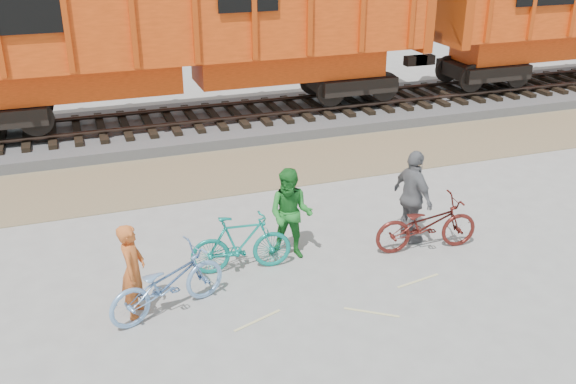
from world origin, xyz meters
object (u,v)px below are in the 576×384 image
bicycle_teal (241,243)px  person_solo (133,271)px  bicycle_maroon (426,224)px  hopper_car_center (184,27)px  bicycle_blue (167,283)px  person_woman (413,197)px  person_man (291,214)px

bicycle_teal → person_solo: bearing=116.7°
bicycle_teal → bicycle_maroon: size_ratio=0.90×
hopper_car_center → bicycle_blue: hopper_car_center is taller
person_woman → person_solo: bearing=90.6°
person_man → hopper_car_center: bearing=123.9°
hopper_car_center → bicycle_blue: size_ratio=6.92×
bicycle_maroon → bicycle_blue: bearing=101.8°
bicycle_blue → person_woman: person_woman is taller
hopper_car_center → person_solo: hopper_car_center is taller
person_solo → person_woman: bearing=-63.0°
person_man → person_woman: size_ratio=0.93×
hopper_car_center → bicycle_maroon: (2.77, -8.61, -2.48)m
person_woman → person_man: bearing=77.8°
bicycle_blue → person_woman: 4.95m
person_solo → person_woman: (5.36, 0.76, 0.14)m
bicycle_blue → bicycle_teal: size_ratio=1.12×
bicycle_maroon → person_woman: bearing=20.6°
person_solo → person_woman: size_ratio=0.85×
hopper_car_center → person_woman: size_ratio=7.52×
person_man → person_woman: 2.42m
bicycle_blue → person_solo: person_solo is taller
person_solo → bicycle_blue: bearing=-82.3°
bicycle_teal → person_woman: 3.43m
bicycle_maroon → person_man: bearing=83.2°
person_solo → person_man: (2.95, 0.95, 0.07)m
bicycle_maroon → bicycle_teal: bearing=90.1°
bicycle_blue → person_man: size_ratio=1.16×
hopper_car_center → bicycle_blue: (-2.19, -9.07, -2.47)m
bicycle_teal → person_woman: person_woman is taller
bicycle_maroon → person_solo: size_ratio=1.26×
bicycle_teal → bicycle_maroon: (3.51, -0.40, -0.02)m
bicycle_teal → bicycle_blue: bearing=126.0°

